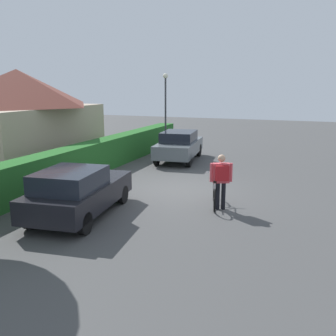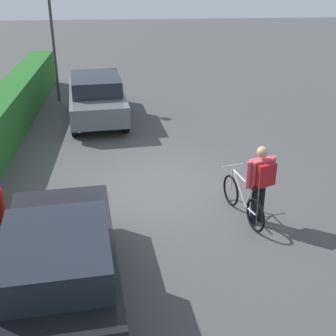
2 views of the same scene
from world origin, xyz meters
TOP-DOWN VIEW (x-y plane):
  - ground_plane at (0.00, 0.00)m, footprint 60.00×60.00m
  - hedge_row at (0.00, 4.33)m, footprint 20.06×0.90m
  - house_distant at (1.90, 8.74)m, footprint 7.67×5.11m
  - parked_car_near at (-3.70, 1.75)m, footprint 4.09×2.20m
  - parked_car_far at (5.06, 1.76)m, footprint 4.23×2.20m
  - bicycle at (-1.40, -1.66)m, footprint 1.75×0.64m
  - person_rider at (-1.68, -1.92)m, footprint 0.48×0.64m
  - street_lamp at (7.30, 3.36)m, footprint 0.28×0.28m
  - fire_hydrant at (-1.27, 3.31)m, footprint 0.20×0.20m

SIDE VIEW (x-z plane):
  - ground_plane at x=0.00m, z-range 0.00..0.00m
  - bicycle at x=-1.40m, z-range -0.09..0.87m
  - fire_hydrant at x=-1.27m, z-range 0.01..0.82m
  - hedge_row at x=0.00m, z-range 0.00..1.33m
  - parked_car_near at x=-3.70m, z-range 0.02..1.46m
  - parked_car_far at x=5.06m, z-range 0.04..1.51m
  - person_rider at x=-1.68m, z-range 0.18..1.88m
  - house_distant at x=1.90m, z-range 0.05..4.49m
  - street_lamp at x=7.30m, z-range 0.63..4.97m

